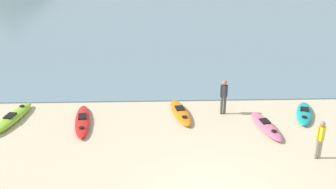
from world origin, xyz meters
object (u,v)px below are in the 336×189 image
object	(u,v)px
kayak_on_sand_4	(304,113)
person_near_foreground	(320,137)
kayak_on_sand_2	(12,118)
kayak_on_sand_3	(83,121)
kayak_on_sand_0	(266,126)
person_near_waterline	(224,95)
kayak_on_sand_1	(180,112)

from	to	relation	value
kayak_on_sand_4	person_near_foreground	world-z (taller)	person_near_foreground
kayak_on_sand_2	kayak_on_sand_3	size ratio (longest dim) A/B	1.01
person_near_foreground	kayak_on_sand_0	bearing A→B (deg)	118.29
person_near_foreground	person_near_waterline	bearing A→B (deg)	126.31
kayak_on_sand_4	person_near_foreground	bearing A→B (deg)	-102.27
person_near_waterline	kayak_on_sand_4	bearing A→B (deg)	-5.77
kayak_on_sand_2	person_near_foreground	bearing A→B (deg)	-15.71
person_near_foreground	kayak_on_sand_3	bearing A→B (deg)	161.16
kayak_on_sand_3	person_near_waterline	world-z (taller)	person_near_waterline
kayak_on_sand_2	kayak_on_sand_4	world-z (taller)	kayak_on_sand_2
kayak_on_sand_0	kayak_on_sand_1	bearing A→B (deg)	157.65
kayak_on_sand_0	person_near_foreground	size ratio (longest dim) A/B	1.84
kayak_on_sand_0	kayak_on_sand_3	size ratio (longest dim) A/B	0.85
kayak_on_sand_3	person_near_waterline	xyz separation A→B (m)	(6.64, 0.83, 0.86)
kayak_on_sand_1	kayak_on_sand_4	bearing A→B (deg)	-3.07
kayak_on_sand_0	kayak_on_sand_4	bearing A→B (deg)	29.42
kayak_on_sand_1	person_near_waterline	size ratio (longest dim) A/B	1.74
kayak_on_sand_1	person_near_waterline	distance (m)	2.24
kayak_on_sand_3	kayak_on_sand_4	size ratio (longest dim) A/B	1.27
kayak_on_sand_3	person_near_waterline	size ratio (longest dim) A/B	1.99
kayak_on_sand_1	kayak_on_sand_4	xyz separation A→B (m)	(5.93, -0.32, 0.00)
kayak_on_sand_1	kayak_on_sand_4	distance (m)	5.94
kayak_on_sand_0	kayak_on_sand_3	distance (m)	8.36
kayak_on_sand_1	kayak_on_sand_3	bearing A→B (deg)	-170.52
kayak_on_sand_1	person_near_foreground	distance (m)	6.58
kayak_on_sand_4	kayak_on_sand_3	bearing A→B (deg)	-177.57
person_near_foreground	kayak_on_sand_1	bearing A→B (deg)	141.50
kayak_on_sand_2	person_near_foreground	distance (m)	13.51
kayak_on_sand_1	person_near_waterline	xyz separation A→B (m)	(2.07, 0.07, 0.86)
kayak_on_sand_4	person_near_foreground	distance (m)	3.91
kayak_on_sand_3	kayak_on_sand_4	xyz separation A→B (m)	(10.50, 0.45, 0.01)
kayak_on_sand_3	person_near_foreground	bearing A→B (deg)	-18.84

